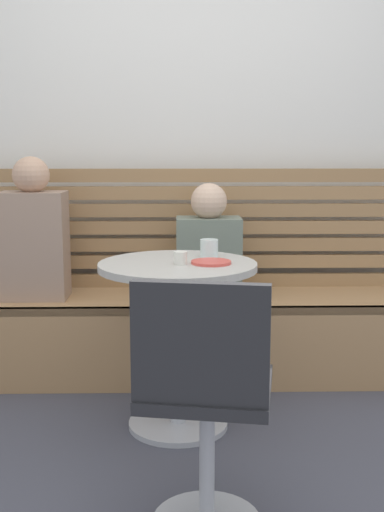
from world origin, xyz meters
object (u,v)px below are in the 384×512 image
object	(u,v)px
white_chair	(205,398)
plate_small	(211,262)
booth_bench	(202,335)
cup_glass_short	(209,248)
cup_espresso_small	(180,258)
person_child_left	(209,247)
cafe_table	(178,313)
person_adult	(34,236)

from	to	relation	value
white_chair	plate_small	distance (m)	0.84
booth_bench	white_chair	bearing A→B (deg)	-91.66
cup_glass_short	cup_espresso_small	xyz separation A→B (m)	(-0.13, -0.18, -0.01)
cup_espresso_small	person_child_left	bearing A→B (deg)	77.76
person_child_left	cup_glass_short	distance (m)	0.52
booth_bench	cup_espresso_small	bearing A→B (deg)	-99.51
booth_bench	plate_small	bearing A→B (deg)	-88.73
cafe_table	cup_espresso_small	size ratio (longest dim) A/B	13.21
booth_bench	cafe_table	bearing A→B (deg)	-101.14
plate_small	booth_bench	bearing A→B (deg)	91.27
plate_small	white_chair	bearing A→B (deg)	-94.16
booth_bench	cup_espresso_small	xyz separation A→B (m)	(-0.12, -0.69, 0.55)
person_adult	plate_small	distance (m)	1.11
booth_bench	cup_glass_short	distance (m)	0.75
booth_bench	person_child_left	distance (m)	0.48
person_child_left	plate_small	size ratio (longest dim) A/B	3.54
person_child_left	cup_glass_short	bearing A→B (deg)	-92.36
white_chair	person_adult	world-z (taller)	person_adult
booth_bench	cafe_table	xyz separation A→B (m)	(-0.13, -0.65, 0.30)
white_chair	person_child_left	xyz separation A→B (m)	(0.08, 1.46, 0.24)
cup_glass_short	plate_small	bearing A→B (deg)	-89.65
booth_bench	plate_small	size ratio (longest dim) A/B	15.88
cup_espresso_small	cafe_table	bearing A→B (deg)	106.08
white_chair	person_adult	bearing A→B (deg)	120.20
booth_bench	cup_glass_short	size ratio (longest dim) A/B	33.75
person_child_left	plate_small	distance (m)	0.68
booth_bench	white_chair	distance (m)	1.48
person_adult	cup_espresso_small	world-z (taller)	person_adult
cafe_table	person_adult	xyz separation A→B (m)	(-0.75, 0.62, 0.25)
person_adult	cup_glass_short	bearing A→B (deg)	-28.60
person_child_left	cup_glass_short	size ratio (longest dim) A/B	7.52
booth_bench	person_adult	bearing A→B (deg)	-178.65
plate_small	cup_glass_short	bearing A→B (deg)	90.35
person_child_left	plate_small	xyz separation A→B (m)	(-0.02, -0.68, 0.04)
white_chair	cup_glass_short	distance (m)	1.00
person_adult	cup_glass_short	size ratio (longest dim) A/B	9.26
white_chair	person_adult	xyz separation A→B (m)	(-0.84, 1.44, 0.31)
person_child_left	cup_glass_short	world-z (taller)	person_child_left
booth_bench	cafe_table	world-z (taller)	cafe_table
person_adult	plate_small	world-z (taller)	person_adult
white_chair	person_child_left	distance (m)	1.48
cup_glass_short	cup_espresso_small	distance (m)	0.22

